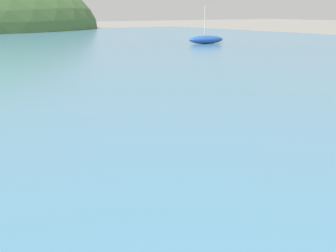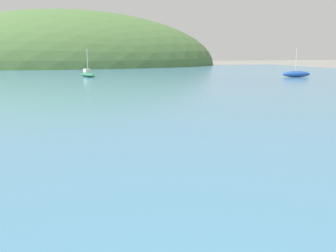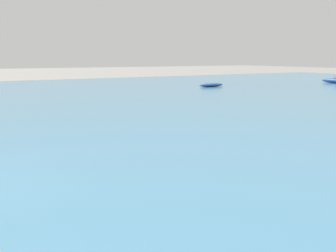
% 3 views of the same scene
% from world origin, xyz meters
% --- Properties ---
extents(boat_blue_hull, '(1.10, 3.00, 0.38)m').
position_xyz_m(boat_blue_hull, '(-19.71, 23.16, 0.29)').
color(boat_blue_hull, '#1E4793').
rests_on(boat_blue_hull, water).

